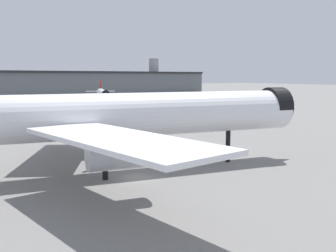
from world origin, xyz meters
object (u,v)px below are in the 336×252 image
airliner_far_taxiway (103,93)px  service_truck_front (61,128)px  airliner_near_gate (116,116)px  traffic_cone_near_nose (134,133)px

airliner_far_taxiway → service_truck_front: airliner_far_taxiway is taller
airliner_near_gate → airliner_far_taxiway: bearing=77.5°
service_truck_front → airliner_far_taxiway: bearing=-15.1°
airliner_near_gate → airliner_far_taxiway: (51.02, 117.79, -2.81)m
airliner_far_taxiway → airliner_near_gate: bearing=-3.5°
airliner_near_gate → service_truck_front: airliner_near_gate is taller
airliner_near_gate → service_truck_front: 35.04m
traffic_cone_near_nose → airliner_far_taxiway: bearing=69.6°
airliner_near_gate → traffic_cone_near_nose: size_ratio=76.64×
airliner_far_taxiway → traffic_cone_near_nose: bearing=-0.4°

